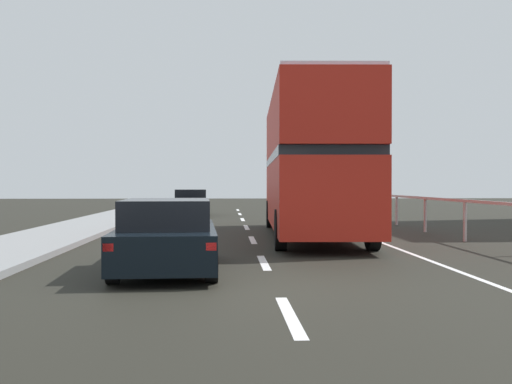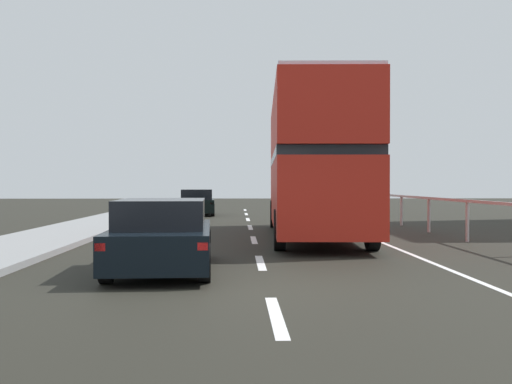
% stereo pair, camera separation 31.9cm
% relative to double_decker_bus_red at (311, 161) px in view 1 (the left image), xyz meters
% --- Properties ---
extents(ground_plane, '(73.39, 120.00, 0.10)m').
position_rel_double_decker_bus_red_xyz_m(ground_plane, '(-1.83, -9.03, -2.35)').
color(ground_plane, black).
extents(lane_paint_markings, '(3.64, 46.00, 0.01)m').
position_rel_double_decker_bus_red_xyz_m(lane_paint_markings, '(0.31, -0.40, -2.30)').
color(lane_paint_markings, silver).
rests_on(lane_paint_markings, ground).
extents(bridge_side_railing, '(0.10, 42.00, 1.18)m').
position_rel_double_decker_bus_red_xyz_m(bridge_side_railing, '(4.08, -0.03, -1.36)').
color(bridge_side_railing, '#BBADAD').
rests_on(bridge_side_railing, ground).
extents(double_decker_bus_red, '(2.89, 11.08, 4.30)m').
position_rel_double_decker_bus_red_xyz_m(double_decker_bus_red, '(0.00, 0.00, 0.00)').
color(double_decker_bus_red, '#B42015').
rests_on(double_decker_bus_red, ground).
extents(hatchback_car_near, '(1.94, 4.59, 1.33)m').
position_rel_double_decker_bus_red_xyz_m(hatchback_car_near, '(-3.69, -7.29, -1.66)').
color(hatchback_car_near, black).
rests_on(hatchback_car_near, ground).
extents(sedan_car_ahead, '(1.95, 4.14, 1.33)m').
position_rel_double_decker_bus_red_xyz_m(sedan_car_ahead, '(-4.40, 13.43, -1.66)').
color(sedan_car_ahead, black).
rests_on(sedan_car_ahead, ground).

